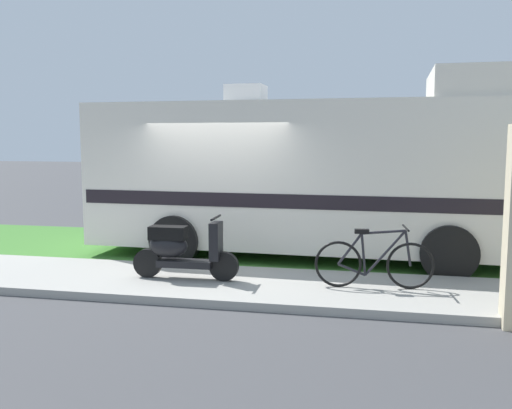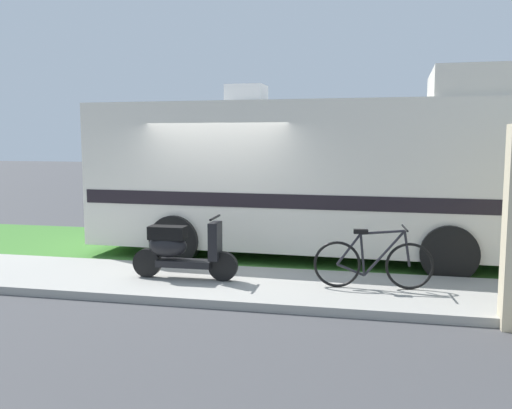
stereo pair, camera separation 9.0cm
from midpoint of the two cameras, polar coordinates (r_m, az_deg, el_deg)
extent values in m
plane|color=#424244|center=(9.67, -4.39, -6.60)|extent=(80.00, 80.00, 0.00)
cube|color=#9E9B93|center=(8.55, -6.66, -8.01)|extent=(24.00, 2.00, 0.12)
cube|color=#3D752D|center=(11.08, -2.23, -4.65)|extent=(24.00, 3.40, 0.08)
cube|color=silver|center=(10.37, 5.03, 3.16)|extent=(7.93, 2.76, 2.57)
cube|color=silver|center=(10.37, 22.20, 11.18)|extent=(1.88, 2.42, 0.50)
cube|color=black|center=(10.40, 5.01, 1.04)|extent=(7.77, 2.77, 0.24)
cube|color=silver|center=(10.63, -1.29, 11.18)|extent=(0.72, 0.62, 0.36)
cylinder|color=black|center=(11.60, 17.87, -2.41)|extent=(0.91, 0.31, 0.90)
cylinder|color=black|center=(9.25, 18.90, -4.71)|extent=(0.91, 0.31, 0.90)
cylinder|color=black|center=(12.15, -4.26, -1.69)|extent=(0.91, 0.31, 0.90)
cylinder|color=black|center=(9.94, -8.53, -3.64)|extent=(0.91, 0.31, 0.90)
cylinder|color=black|center=(8.36, -3.61, -6.34)|extent=(0.44, 0.11, 0.44)
cylinder|color=black|center=(8.72, -11.31, -5.90)|extent=(0.44, 0.11, 0.44)
cube|color=black|center=(8.52, -7.55, -6.00)|extent=(0.85, 0.30, 0.10)
cube|color=black|center=(8.51, -9.29, -2.88)|extent=(0.56, 0.27, 0.20)
ellipsoid|color=black|center=(8.55, -9.26, -4.20)|extent=(0.61, 0.31, 0.36)
cube|color=black|center=(8.31, -4.43, -3.75)|extent=(0.15, 0.32, 0.56)
cylinder|color=black|center=(8.25, -4.45, -1.36)|extent=(0.05, 0.50, 0.04)
sphere|color=white|center=(8.28, -4.44, -2.52)|extent=(0.12, 0.12, 0.12)
torus|color=black|center=(8.15, 15.23, -6.09)|extent=(0.67, 0.10, 0.67)
torus|color=black|center=(8.05, 8.10, -6.07)|extent=(0.67, 0.10, 0.67)
cylinder|color=black|center=(8.06, 12.79, -4.88)|extent=(0.57, 0.09, 0.67)
cylinder|color=black|center=(8.04, 10.64, -5.04)|extent=(0.10, 0.04, 0.60)
cylinder|color=black|center=(8.00, 12.63, -2.77)|extent=(0.61, 0.09, 0.09)
cylinder|color=black|center=(8.08, 9.46, -6.60)|extent=(0.40, 0.07, 0.18)
cylinder|color=black|center=(8.01, 9.28, -4.51)|extent=(0.35, 0.07, 0.47)
cylinder|color=black|center=(8.09, 15.00, -4.36)|extent=(0.12, 0.05, 0.51)
cube|color=black|center=(7.98, 10.47, -2.72)|extent=(0.21, 0.12, 0.06)
cylinder|color=black|center=(8.03, 14.78, -2.33)|extent=(0.08, 0.52, 0.03)
cube|color=#B7B29E|center=(14.98, 9.33, 2.15)|extent=(2.39, 2.02, 1.54)
cube|color=black|center=(14.96, 9.36, 3.93)|extent=(2.27, 2.04, 0.44)
cube|color=#B7B29E|center=(15.30, -0.52, 0.81)|extent=(2.91, 2.03, 0.73)
cylinder|color=black|center=(15.99, 10.02, 0.02)|extent=(0.76, 0.26, 0.76)
cylinder|color=black|center=(14.11, 9.92, -0.88)|extent=(0.76, 0.26, 0.76)
cylinder|color=black|center=(16.32, -1.04, 0.25)|extent=(0.76, 0.26, 0.76)
cylinder|color=black|center=(14.49, -2.56, -0.58)|extent=(0.76, 0.26, 0.76)
camera|label=1|loc=(0.04, -90.27, -0.03)|focal=39.05mm
camera|label=2|loc=(0.04, 89.73, 0.03)|focal=39.05mm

